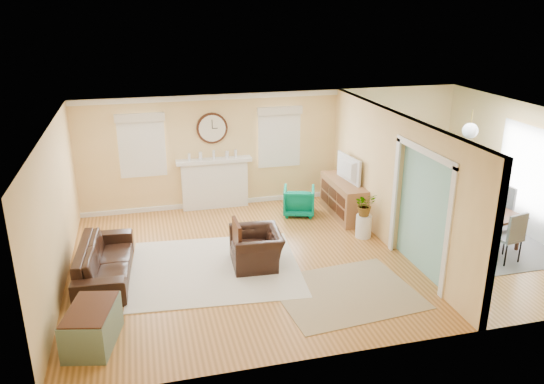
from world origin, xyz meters
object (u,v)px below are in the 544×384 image
at_px(green_chair, 299,201).
at_px(credenza, 344,198).
at_px(eames_chair, 256,248).
at_px(sofa, 105,261).
at_px(dining_table, 467,221).

bearing_deg(green_chair, credenza, -179.46).
relative_size(eames_chair, credenza, 0.61).
distance_m(sofa, credenza, 5.31).
bearing_deg(sofa, credenza, -68.33).
bearing_deg(dining_table, credenza, 38.67).
xyz_separation_m(sofa, eames_chair, (2.63, -0.18, 0.01)).
xyz_separation_m(eames_chair, credenza, (2.41, 1.84, 0.08)).
bearing_deg(eames_chair, sofa, -90.78).
distance_m(sofa, green_chair, 4.54).
xyz_separation_m(eames_chair, dining_table, (4.39, 0.13, 0.03)).
height_order(sofa, green_chair, green_chair).
distance_m(green_chair, credenza, 1.00).
bearing_deg(eames_chair, dining_table, 94.81).
distance_m(eames_chair, green_chair, 2.59).
bearing_deg(dining_table, sofa, 79.17).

